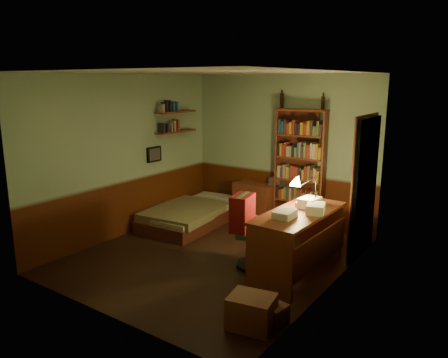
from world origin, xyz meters
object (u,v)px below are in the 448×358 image
Objects in this scene: bed at (192,208)px; bookshelf at (300,170)px; desk_lamp at (316,186)px; mini_stereo at (277,181)px; dresser at (255,202)px; cardboard_box_b at (272,313)px; cardboard_box_a at (252,312)px; desk at (298,243)px; office_chair at (256,235)px.

bed is 0.94× the size of bookshelf.
bookshelf reaches higher than desk_lamp.
bed is 1.58m from mini_stereo.
bookshelf reaches higher than dresser.
bookshelf is at bearing 25.20° from bed.
cardboard_box_b is at bearing -77.14° from bookshelf.
cardboard_box_b is (1.55, -2.99, -0.65)m from mini_stereo.
mini_stereo is 1.96m from desk_lamp.
cardboard_box_a is at bearing -123.22° from cardboard_box_b.
desk reaches higher than bed.
desk_lamp is at bearing -31.66° from dresser.
mini_stereo is 0.16× the size of desk.
bed is at bearing 141.46° from office_chair.
cardboard_box_a is 0.24m from cardboard_box_b.
desk_lamp is at bearing -37.63° from mini_stereo.
cardboard_box_a is at bearing -43.94° from bed.
office_chair is (0.69, -1.88, -0.29)m from mini_stereo.
desk_lamp is at bearing 98.59° from cardboard_box_b.
cardboard_box_b is at bearing -63.71° from office_chair.
bookshelf is at bearing 107.38° from cardboard_box_a.
bookshelf is at bearing 86.25° from office_chair.
cardboard_box_a reaches higher than cardboard_box_b.
bed is 2.69m from desk_lamp.
cardboard_box_b is at bearing 56.78° from cardboard_box_a.
bed is at bearing 163.03° from desk.
mini_stereo is at bearing 34.48° from bed.
desk is at bearing 104.02° from cardboard_box_b.
desk_lamp reaches higher than cardboard_box_b.
mini_stereo is 0.85× the size of cardboard_box_b.
bookshelf is 1.96m from desk.
cardboard_box_b is (0.86, -1.11, -0.35)m from office_chair.
dresser is at bearing -152.51° from mini_stereo.
dresser is at bearing 158.49° from desk_lamp.
mini_stereo is at bearing 148.64° from desk_lamp.
mini_stereo is at bearing 117.43° from cardboard_box_b.
office_chair reaches higher than cardboard_box_b.
bookshelf is 1.28× the size of desk.
mini_stereo is 2.15m from desk.
office_chair is at bearing 127.82° from cardboard_box_b.
desk is (2.44, -0.81, 0.14)m from bed.
desk_lamp reaches higher than bed.
mini_stereo reaches higher than cardboard_box_b.
office_chair is at bearing -30.08° from bed.
desk_lamp reaches higher than cardboard_box_a.
desk is 1.73× the size of office_chair.
desk_lamp is 1.03m from office_chair.
office_chair reaches higher than cardboard_box_a.
desk is 0.78m from desk_lamp.
mini_stereo is at bearing 23.60° from dresser.
mini_stereo is at bearing 127.04° from desk.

